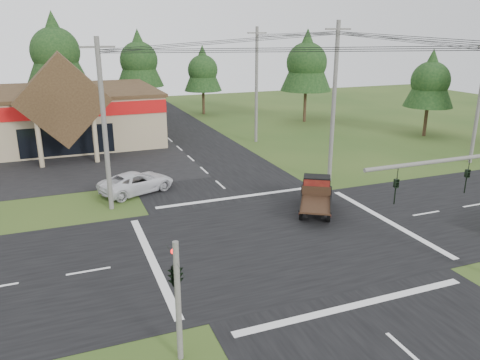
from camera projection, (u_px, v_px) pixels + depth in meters
name	position (u px, v px, depth m)	size (l,w,h in m)	color
ground	(280.00, 239.00, 25.40)	(120.00, 120.00, 0.00)	#2A4518
road_ns	(280.00, 239.00, 25.40)	(12.00, 120.00, 0.02)	black
road_ew	(280.00, 238.00, 25.40)	(120.00, 12.00, 0.02)	black
parking_apron	(18.00, 172.00, 37.39)	(28.00, 14.00, 0.02)	black
cvs_building	(1.00, 117.00, 45.33)	(30.40, 18.20, 9.19)	tan
traffic_signal_corner	(175.00, 264.00, 15.23)	(0.53, 2.48, 4.40)	#595651
utility_pole_nw	(104.00, 125.00, 28.08)	(2.00, 0.30, 10.50)	#595651
utility_pole_ne	(334.00, 102.00, 33.49)	(2.00, 0.30, 11.50)	#595651
utility_pole_far	(479.00, 101.00, 38.55)	(2.00, 0.30, 10.20)	#595651
utility_pole_n	(256.00, 85.00, 45.95)	(2.00, 0.30, 11.20)	#595651
tree_row_c	(55.00, 49.00, 55.65)	(7.28, 7.28, 13.13)	#332316
tree_row_d	(139.00, 59.00, 60.42)	(6.16, 6.16, 11.11)	#332316
tree_row_e	(203.00, 69.00, 61.83)	(5.04, 5.04, 9.09)	#332316
tree_side_ne	(307.00, 61.00, 56.02)	(6.16, 6.16, 11.11)	#332316
tree_side_e_near	(431.00, 79.00, 48.57)	(5.04, 5.04, 9.09)	#332316
antique_flatbed_truck	(316.00, 196.00, 28.86)	(1.89, 4.94, 2.07)	#550C0F
white_pickup	(137.00, 182.00, 32.52)	(2.42, 5.25, 1.46)	silver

